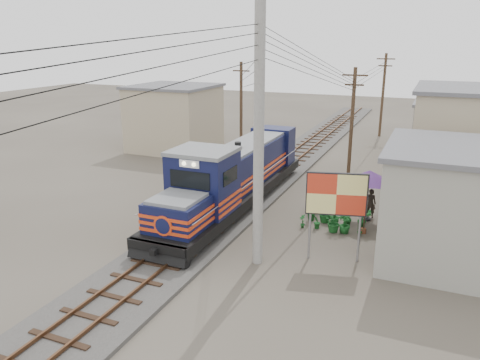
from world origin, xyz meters
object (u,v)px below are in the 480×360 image
at_px(locomotive, 234,177).
at_px(billboard, 336,196).
at_px(market_umbrella, 369,176).
at_px(vendor, 370,203).

distance_m(locomotive, billboard, 7.62).
xyz_separation_m(locomotive, market_umbrella, (6.86, 0.87, 0.60)).
relative_size(billboard, vendor, 2.45).
height_order(locomotive, vendor, locomotive).
xyz_separation_m(locomotive, vendor, (6.97, 1.29, -0.91)).
bearing_deg(vendor, market_umbrella, 76.44).
bearing_deg(locomotive, market_umbrella, 7.21).
height_order(locomotive, market_umbrella, locomotive).
height_order(billboard, market_umbrella, billboard).
xyz_separation_m(market_umbrella, vendor, (0.11, 0.42, -1.51)).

